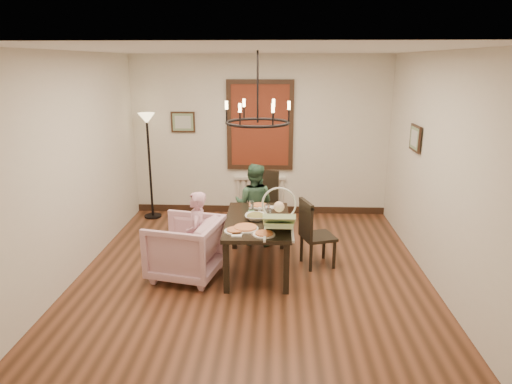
# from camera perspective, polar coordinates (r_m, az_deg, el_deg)

# --- Properties ---
(room_shell) EXTENTS (4.51, 5.00, 2.81)m
(room_shell) POSITION_cam_1_polar(r_m,az_deg,el_deg) (5.98, -0.24, 3.72)
(room_shell) COLOR brown
(room_shell) RESTS_ON ground
(dining_table) EXTENTS (0.86, 1.49, 0.69)m
(dining_table) POSITION_cam_1_polar(r_m,az_deg,el_deg) (5.97, 0.19, -4.22)
(dining_table) COLOR black
(dining_table) RESTS_ON room_shell
(chair_far) EXTENTS (0.57, 0.57, 1.03)m
(chair_far) POSITION_cam_1_polar(r_m,az_deg,el_deg) (7.17, 0.58, -1.49)
(chair_far) COLOR black
(chair_far) RESTS_ON room_shell
(chair_right) EXTENTS (0.52, 0.52, 0.93)m
(chair_right) POSITION_cam_1_polar(r_m,az_deg,el_deg) (6.18, 7.79, -5.06)
(chair_right) COLOR black
(chair_right) RESTS_ON room_shell
(armchair) EXTENTS (1.01, 0.99, 0.77)m
(armchair) POSITION_cam_1_polar(r_m,az_deg,el_deg) (5.92, -8.82, -6.93)
(armchair) COLOR #CA9AA4
(armchair) RESTS_ON room_shell
(elderly_woman) EXTENTS (0.25, 0.36, 0.94)m
(elderly_woman) POSITION_cam_1_polar(r_m,az_deg,el_deg) (5.82, -7.39, -6.34)
(elderly_woman) COLOR #D093A8
(elderly_woman) RESTS_ON room_shell
(seated_man) EXTENTS (0.57, 0.48, 1.03)m
(seated_man) POSITION_cam_1_polar(r_m,az_deg,el_deg) (6.84, -0.24, -2.38)
(seated_man) COLOR #345740
(seated_man) RESTS_ON room_shell
(baby_bouncer) EXTENTS (0.43, 0.60, 0.39)m
(baby_bouncer) POSITION_cam_1_polar(r_m,az_deg,el_deg) (5.39, 2.89, -3.34)
(baby_bouncer) COLOR #CBF1A6
(baby_bouncer) RESTS_ON dining_table
(salad_bowl) EXTENTS (0.34, 0.34, 0.08)m
(salad_bowl) POSITION_cam_1_polar(r_m,az_deg,el_deg) (5.92, -0.01, -3.10)
(salad_bowl) COLOR white
(salad_bowl) RESTS_ON dining_table
(pizza_platter) EXTENTS (0.32, 0.32, 0.04)m
(pizza_platter) POSITION_cam_1_polar(r_m,az_deg,el_deg) (5.59, -1.33, -4.52)
(pizza_platter) COLOR tan
(pizza_platter) RESTS_ON dining_table
(drinking_glass) EXTENTS (0.07, 0.07, 0.14)m
(drinking_glass) POSITION_cam_1_polar(r_m,az_deg,el_deg) (5.95, 1.58, -2.75)
(drinking_glass) COLOR silver
(drinking_glass) RESTS_ON dining_table
(window_blinds) EXTENTS (1.00, 0.03, 1.40)m
(window_blinds) POSITION_cam_1_polar(r_m,az_deg,el_deg) (8.00, 0.51, 8.32)
(window_blinds) COLOR maroon
(window_blinds) RESTS_ON room_shell
(radiator) EXTENTS (0.92, 0.12, 0.62)m
(radiator) POSITION_cam_1_polar(r_m,az_deg,el_deg) (8.28, 0.49, -0.27)
(radiator) COLOR silver
(radiator) RESTS_ON room_shell
(picture_back) EXTENTS (0.42, 0.03, 0.36)m
(picture_back) POSITION_cam_1_polar(r_m,az_deg,el_deg) (8.16, -9.11, 8.63)
(picture_back) COLOR black
(picture_back) RESTS_ON room_shell
(picture_right) EXTENTS (0.03, 0.42, 0.36)m
(picture_right) POSITION_cam_1_polar(r_m,az_deg,el_deg) (6.72, 19.29, 6.38)
(picture_right) COLOR black
(picture_right) RESTS_ON room_shell
(floor_lamp) EXTENTS (0.30, 0.30, 1.80)m
(floor_lamp) POSITION_cam_1_polar(r_m,az_deg,el_deg) (8.12, -13.13, 2.99)
(floor_lamp) COLOR black
(floor_lamp) RESTS_ON room_shell
(chandelier) EXTENTS (0.80, 0.80, 0.04)m
(chandelier) POSITION_cam_1_polar(r_m,az_deg,el_deg) (5.65, 0.20, 8.67)
(chandelier) COLOR black
(chandelier) RESTS_ON room_shell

